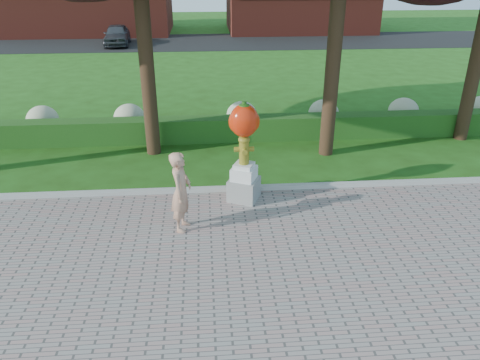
{
  "coord_description": "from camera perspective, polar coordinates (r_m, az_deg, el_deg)",
  "views": [
    {
      "loc": [
        -0.32,
        -8.17,
        5.66
      ],
      "look_at": [
        0.39,
        1.0,
        1.29
      ],
      "focal_mm": 35.0,
      "sensor_mm": 36.0,
      "label": 1
    }
  ],
  "objects": [
    {
      "name": "parked_car",
      "position": [
        36.04,
        -14.78,
        16.75
      ],
      "size": [
        1.95,
        4.29,
        1.43
      ],
      "primitive_type": "imported",
      "rotation": [
        0.0,
        0.0,
        0.06
      ],
      "color": "#3A3C41",
      "rests_on": "street"
    },
    {
      "name": "woman",
      "position": [
        10.46,
        -7.2,
        -1.41
      ],
      "size": [
        0.59,
        0.76,
        1.88
      ],
      "primitive_type": "imported",
      "rotation": [
        0.0,
        0.0,
        1.35
      ],
      "color": "tan",
      "rests_on": "walkway"
    },
    {
      "name": "hydrant_sculpture",
      "position": [
        11.53,
        0.5,
        3.74
      ],
      "size": [
        0.92,
        0.92,
        2.58
      ],
      "rotation": [
        0.0,
        0.0,
        -0.42
      ],
      "color": "gray",
      "rests_on": "walkway"
    },
    {
      "name": "lawn_hedge",
      "position": [
        16.06,
        -3.08,
        6.24
      ],
      "size": [
        24.0,
        0.7,
        0.8
      ],
      "primitive_type": "cube",
      "color": "#144917",
      "rests_on": "ground"
    },
    {
      "name": "hydrangea_row",
      "position": [
        16.98,
        -1.24,
        7.88
      ],
      "size": [
        20.1,
        1.1,
        0.99
      ],
      "color": "#AEB489",
      "rests_on": "ground"
    },
    {
      "name": "curb",
      "position": [
        12.5,
        -2.51,
        -1.18
      ],
      "size": [
        40.0,
        0.18,
        0.15
      ],
      "primitive_type": "cube",
      "color": "#ADADA5",
      "rests_on": "ground"
    },
    {
      "name": "ground",
      "position": [
        9.95,
        -1.83,
        -9.31
      ],
      "size": [
        100.0,
        100.0,
        0.0
      ],
      "primitive_type": "plane",
      "color": "#224812",
      "rests_on": "ground"
    },
    {
      "name": "street",
      "position": [
        36.61,
        -4.07,
        16.46
      ],
      "size": [
        50.0,
        8.0,
        0.02
      ],
      "primitive_type": "cube",
      "color": "black",
      "rests_on": "ground"
    }
  ]
}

